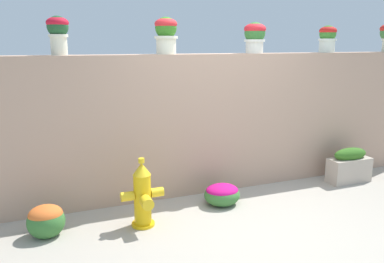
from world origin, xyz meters
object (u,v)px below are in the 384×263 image
object	(u,v)px
flower_bush_left	(222,194)
flower_bush_right	(46,220)
potted_plant_4	(328,37)
fire_hydrant	(143,196)
potted_plant_1	(58,31)
potted_plant_2	(166,33)
planter_box	(349,166)
potted_plant_3	(255,35)

from	to	relation	value
flower_bush_left	flower_bush_right	xyz separation A→B (m)	(-2.00, -0.08, 0.04)
potted_plant_4	fire_hydrant	distance (m)	3.47
potted_plant_1	potted_plant_2	world-z (taller)	potted_plant_2
potted_plant_1	potted_plant_4	bearing A→B (deg)	0.13
potted_plant_4	planter_box	bearing A→B (deg)	-80.46
planter_box	potted_plant_2	bearing A→B (deg)	168.84
potted_plant_3	potted_plant_4	xyz separation A→B (m)	(1.20, 0.03, -0.02)
potted_plant_2	flower_bush_right	distance (m)	2.46
potted_plant_3	flower_bush_left	size ratio (longest dim) A/B	0.90
potted_plant_3	planter_box	world-z (taller)	potted_plant_3
planter_box	flower_bush_right	bearing A→B (deg)	-177.98
potted_plant_4	flower_bush_right	world-z (taller)	potted_plant_4
potted_plant_2	potted_plant_1	bearing A→B (deg)	178.45
planter_box	potted_plant_1	bearing A→B (deg)	171.94
potted_plant_2	potted_plant_4	xyz separation A→B (m)	(2.41, 0.04, -0.04)
flower_bush_left	potted_plant_4	bearing A→B (deg)	17.35
fire_hydrant	planter_box	distance (m)	3.05
fire_hydrant	flower_bush_left	distance (m)	1.07
fire_hydrant	flower_bush_left	xyz separation A→B (m)	(1.03, 0.21, -0.20)
flower_bush_left	potted_plant_1	bearing A→B (deg)	161.10
potted_plant_2	fire_hydrant	distance (m)	1.94
potted_plant_1	flower_bush_left	xyz separation A→B (m)	(1.72, -0.59, -1.90)
potted_plant_3	planter_box	size ratio (longest dim) A/B	0.64
flower_bush_right	potted_plant_2	bearing A→B (deg)	22.96
potted_plant_1	flower_bush_left	bearing A→B (deg)	-18.90
potted_plant_3	fire_hydrant	bearing A→B (deg)	-155.86
fire_hydrant	potted_plant_4	bearing A→B (deg)	15.40
potted_plant_2	flower_bush_right	xyz separation A→B (m)	(-1.50, -0.63, -1.85)
potted_plant_1	potted_plant_2	bearing A→B (deg)	-1.55
potted_plant_1	potted_plant_3	size ratio (longest dim) A/B	1.05
potted_plant_4	fire_hydrant	xyz separation A→B (m)	(-2.94, -0.81, -1.66)
potted_plant_1	potted_plant_4	world-z (taller)	potted_plant_1
potted_plant_3	planter_box	bearing A→B (deg)	-21.41
potted_plant_2	potted_plant_4	size ratio (longest dim) A/B	1.15
flower_bush_right	fire_hydrant	bearing A→B (deg)	-7.94
potted_plant_2	flower_bush_left	size ratio (longest dim) A/B	0.98
potted_plant_2	planter_box	xyz separation A→B (m)	(2.50, -0.49, -1.80)
potted_plant_1	fire_hydrant	xyz separation A→B (m)	(0.68, -0.80, -1.71)
flower_bush_right	flower_bush_left	bearing A→B (deg)	2.27
potted_plant_1	flower_bush_left	size ratio (longest dim) A/B	0.95
potted_plant_3	fire_hydrant	size ratio (longest dim) A/B	0.53
potted_plant_3	potted_plant_4	distance (m)	1.20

